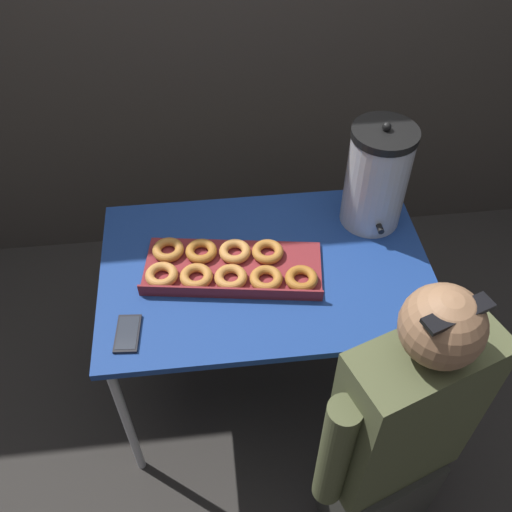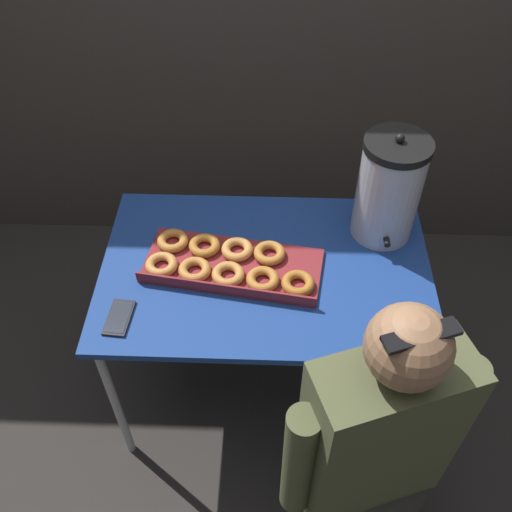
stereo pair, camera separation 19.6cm
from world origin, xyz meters
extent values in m
plane|color=#2D2B28|center=(0.00, 0.00, 0.00)|extent=(12.00, 12.00, 0.00)
cube|color=navy|center=(0.00, 0.00, 0.75)|extent=(1.16, 0.76, 0.03)
cylinder|color=#ADADB2|center=(-0.54, -0.33, 0.37)|extent=(0.03, 0.03, 0.73)
cylinder|color=#ADADB2|center=(0.54, -0.33, 0.37)|extent=(0.03, 0.03, 0.73)
cylinder|color=#ADADB2|center=(-0.54, 0.33, 0.37)|extent=(0.03, 0.03, 0.73)
cylinder|color=#ADADB2|center=(0.54, 0.33, 0.37)|extent=(0.03, 0.03, 0.73)
cube|color=maroon|center=(-0.12, 0.00, 0.77)|extent=(0.65, 0.35, 0.02)
cube|color=maroon|center=(-0.14, -0.13, 0.80)|extent=(0.61, 0.10, 0.04)
torus|color=#C4823F|center=(-0.36, -0.03, 0.79)|extent=(0.14, 0.14, 0.03)
torus|color=#BA7735|center=(-0.24, -0.05, 0.79)|extent=(0.13, 0.13, 0.03)
torus|color=#C07E3C|center=(-0.13, -0.06, 0.79)|extent=(0.14, 0.14, 0.03)
torus|color=#B2702E|center=(-0.01, -0.08, 0.79)|extent=(0.12, 0.12, 0.03)
torus|color=#A96724|center=(0.11, -0.10, 0.79)|extent=(0.12, 0.12, 0.03)
torus|color=#B47230|center=(-0.34, 0.09, 0.79)|extent=(0.14, 0.14, 0.03)
torus|color=#AB6927|center=(-0.22, 0.07, 0.79)|extent=(0.14, 0.14, 0.03)
torus|color=#C48240|center=(-0.10, 0.06, 0.79)|extent=(0.16, 0.16, 0.03)
torus|color=#B2702E|center=(0.01, 0.04, 0.79)|extent=(0.16, 0.16, 0.03)
cylinder|color=#B7B7BC|center=(0.42, 0.21, 0.95)|extent=(0.22, 0.22, 0.37)
cylinder|color=black|center=(0.42, 0.21, 1.15)|extent=(0.23, 0.23, 0.03)
sphere|color=black|center=(0.42, 0.21, 1.18)|extent=(0.03, 0.03, 0.03)
cylinder|color=black|center=(0.42, 0.09, 0.83)|extent=(0.02, 0.06, 0.02)
cube|color=black|center=(-0.47, -0.24, 0.77)|extent=(0.09, 0.15, 0.01)
cube|color=#2D333D|center=(-0.47, -0.24, 0.77)|extent=(0.07, 0.13, 0.00)
cube|color=#33332D|center=(0.33, -0.61, 0.23)|extent=(0.39, 0.33, 0.46)
cube|color=#4C5133|center=(0.33, -0.61, 0.78)|extent=(0.45, 0.31, 0.64)
sphere|color=#8E6647|center=(0.33, -0.61, 1.20)|extent=(0.20, 0.20, 0.20)
cube|color=black|center=(0.33, -0.64, 1.28)|extent=(0.18, 0.10, 0.01)
cylinder|color=#4C5133|center=(0.55, -0.54, 0.74)|extent=(0.09, 0.09, 0.51)
cylinder|color=#4C5133|center=(0.11, -0.69, 0.74)|extent=(0.09, 0.09, 0.51)
camera|label=1|loc=(-0.18, -1.33, 2.26)|focal=40.00mm
camera|label=2|loc=(0.01, -1.34, 2.26)|focal=40.00mm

